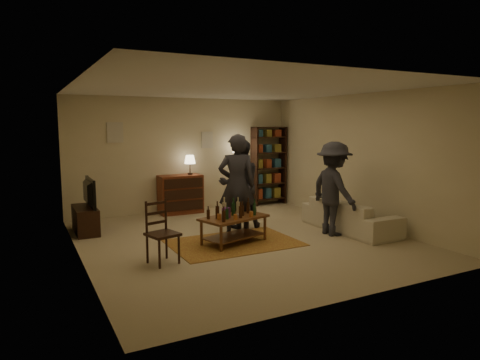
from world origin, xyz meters
TOP-DOWN VIEW (x-y plane):
  - floor at (0.00, 0.00)m, footprint 6.00×6.00m
  - room_shell at (-0.65, 2.98)m, footprint 6.00×6.00m
  - rug at (-0.23, -0.17)m, footprint 2.20×1.50m
  - coffee_table at (-0.24, -0.17)m, footprint 1.30×0.94m
  - dining_chair at (-1.69, -0.62)m, footprint 0.51×0.51m
  - tv_stand at (-2.44, 1.80)m, footprint 0.40×1.00m
  - dresser at (-0.19, 2.71)m, footprint 1.00×0.50m
  - bookshelf at (2.25, 2.78)m, footprint 0.90×0.34m
  - floor_lamp at (1.33, 2.65)m, footprint 0.36×0.36m
  - sofa at (2.20, -0.40)m, footprint 0.81×2.08m
  - person_left at (0.07, 0.32)m, footprint 0.82×0.71m
  - person_right at (0.40, 0.83)m, footprint 0.98×0.84m
  - person_by_sofa at (1.70, -0.49)m, footprint 0.69×1.15m

SIDE VIEW (x-z plane):
  - floor at x=0.00m, z-range 0.00..0.00m
  - rug at x=-0.23m, z-range 0.00..0.01m
  - sofa at x=2.20m, z-range 0.00..0.61m
  - tv_stand at x=-2.44m, z-range -0.14..0.91m
  - coffee_table at x=-0.24m, z-range 0.01..0.83m
  - dresser at x=-0.19m, z-range -0.20..1.16m
  - dining_chair at x=-1.69m, z-range 0.02..0.99m
  - person_by_sofa at x=1.70m, z-range 0.00..1.76m
  - person_right at x=0.40m, z-range 0.00..1.76m
  - person_left at x=0.07m, z-range 0.00..1.90m
  - bookshelf at x=2.25m, z-range 0.03..2.04m
  - floor_lamp at x=1.33m, z-range 0.58..2.25m
  - room_shell at x=-0.65m, z-range -1.19..4.81m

